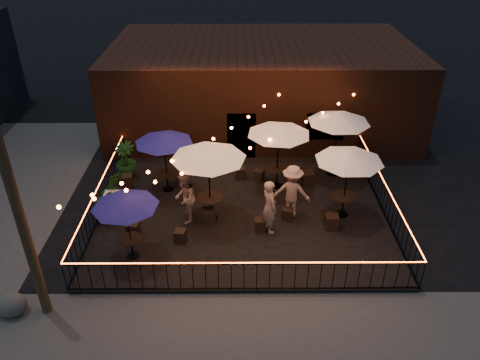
% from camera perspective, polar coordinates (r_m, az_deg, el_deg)
% --- Properties ---
extents(ground, '(110.00, 110.00, 0.00)m').
position_cam_1_polar(ground, '(15.26, 0.38, -8.48)').
color(ground, black).
rests_on(ground, ground).
extents(patio, '(10.00, 8.00, 0.15)m').
position_cam_1_polar(patio, '(16.81, 0.29, -3.94)').
color(patio, black).
rests_on(patio, ground).
extents(sidewalk, '(18.00, 2.50, 0.05)m').
position_cam_1_polar(sidewalk, '(12.90, 0.56, -17.60)').
color(sidewalk, '#474442').
rests_on(sidewalk, ground).
extents(brick_building, '(14.00, 8.00, 4.00)m').
position_cam_1_polar(brick_building, '(23.12, 2.62, 11.49)').
color(brick_building, '#3D1E10').
rests_on(brick_building, ground).
extents(utility_pole, '(0.26, 0.26, 8.00)m').
position_cam_1_polar(utility_pole, '(12.00, -26.12, -0.84)').
color(utility_pole, '#3B2518').
rests_on(utility_pole, ground).
extents(fence_front, '(10.00, 0.04, 1.04)m').
position_cam_1_polar(fence_front, '(13.32, 0.49, -11.74)').
color(fence_front, black).
rests_on(fence_front, patio).
extents(fence_left, '(0.04, 8.00, 1.04)m').
position_cam_1_polar(fence_left, '(17.17, -16.64, -2.23)').
color(fence_left, black).
rests_on(fence_left, patio).
extents(fence_right, '(0.04, 8.00, 1.04)m').
position_cam_1_polar(fence_right, '(17.27, 17.14, -2.11)').
color(fence_right, black).
rests_on(fence_right, patio).
extents(festoon_lights, '(10.02, 8.72, 1.32)m').
position_cam_1_polar(festoon_lights, '(15.30, -3.46, 2.93)').
color(festoon_lights, '#F95B20').
rests_on(festoon_lights, ground).
extents(cafe_table_0, '(2.43, 2.43, 2.19)m').
position_cam_1_polar(cafe_table_0, '(13.99, -13.84, -2.70)').
color(cafe_table_0, black).
rests_on(cafe_table_0, patio).
extents(cafe_table_1, '(2.36, 2.36, 2.35)m').
position_cam_1_polar(cafe_table_1, '(17.13, -9.31, 4.96)').
color(cafe_table_1, black).
rests_on(cafe_table_1, patio).
extents(cafe_table_2, '(2.85, 2.85, 2.76)m').
position_cam_1_polar(cafe_table_2, '(15.11, -3.89, 3.19)').
color(cafe_table_2, black).
rests_on(cafe_table_2, patio).
extents(cafe_table_3, '(2.88, 2.88, 2.59)m').
position_cam_1_polar(cafe_table_3, '(17.11, 4.77, 6.06)').
color(cafe_table_3, black).
rests_on(cafe_table_3, patio).
extents(cafe_table_4, '(2.99, 2.99, 2.53)m').
position_cam_1_polar(cafe_table_4, '(15.77, 13.21, 2.75)').
color(cafe_table_4, black).
rests_on(cafe_table_4, patio).
extents(cafe_table_5, '(3.18, 3.18, 2.65)m').
position_cam_1_polar(cafe_table_5, '(18.28, 11.98, 7.35)').
color(cafe_table_5, black).
rests_on(cafe_table_5, patio).
extents(bistro_chair_0, '(0.45, 0.45, 0.49)m').
position_cam_1_polar(bistro_chair_0, '(15.86, -12.89, -5.85)').
color(bistro_chair_0, black).
rests_on(bistro_chair_0, patio).
extents(bistro_chair_1, '(0.41, 0.41, 0.42)m').
position_cam_1_polar(bistro_chair_1, '(15.36, -7.31, -6.76)').
color(bistro_chair_1, black).
rests_on(bistro_chair_1, patio).
extents(bistro_chair_2, '(0.52, 0.52, 0.50)m').
position_cam_1_polar(bistro_chair_2, '(18.52, -13.60, -0.12)').
color(bistro_chair_2, black).
rests_on(bistro_chair_2, patio).
extents(bistro_chair_3, '(0.43, 0.43, 0.45)m').
position_cam_1_polar(bistro_chair_3, '(18.29, -7.10, 0.07)').
color(bistro_chair_3, black).
rests_on(bistro_chair_3, patio).
extents(bistro_chair_4, '(0.48, 0.48, 0.50)m').
position_cam_1_polar(bistro_chair_4, '(16.10, -3.84, -4.39)').
color(bistro_chair_4, black).
rests_on(bistro_chair_4, patio).
extents(bistro_chair_5, '(0.39, 0.39, 0.42)m').
position_cam_1_polar(bistro_chair_5, '(15.74, 2.49, -5.44)').
color(bistro_chair_5, black).
rests_on(bistro_chair_5, patio).
extents(bistro_chair_6, '(0.40, 0.40, 0.44)m').
position_cam_1_polar(bistro_chair_6, '(18.60, 0.05, 0.88)').
color(bistro_chair_6, black).
rests_on(bistro_chair_6, patio).
extents(bistro_chair_7, '(0.47, 0.47, 0.42)m').
position_cam_1_polar(bistro_chair_7, '(18.49, 2.32, 0.62)').
color(bistro_chair_7, black).
rests_on(bistro_chair_7, patio).
extents(bistro_chair_8, '(0.44, 0.44, 0.42)m').
position_cam_1_polar(bistro_chair_8, '(16.32, 5.83, -4.12)').
color(bistro_chair_8, black).
rests_on(bistro_chair_8, patio).
extents(bistro_chair_9, '(0.44, 0.44, 0.49)m').
position_cam_1_polar(bistro_chair_9, '(16.10, 11.13, -5.00)').
color(bistro_chair_9, black).
rests_on(bistro_chair_9, patio).
extents(bistro_chair_10, '(0.50, 0.50, 0.47)m').
position_cam_1_polar(bistro_chair_10, '(18.40, 8.25, 0.22)').
color(bistro_chair_10, black).
rests_on(bistro_chair_10, patio).
extents(bistro_chair_11, '(0.41, 0.41, 0.47)m').
position_cam_1_polar(bistro_chair_11, '(19.06, 12.89, 0.88)').
color(bistro_chair_11, black).
rests_on(bistro_chair_11, patio).
extents(patron_a, '(0.71, 0.82, 1.91)m').
position_cam_1_polar(patron_a, '(15.30, 3.60, -3.24)').
color(patron_a, tan).
rests_on(patron_a, patio).
extents(patron_b, '(0.72, 0.92, 1.86)m').
position_cam_1_polar(patron_b, '(15.85, -6.74, -2.20)').
color(patron_b, tan).
rests_on(patron_b, patio).
extents(patron_c, '(1.40, 1.02, 1.94)m').
position_cam_1_polar(patron_c, '(16.11, 6.37, -1.39)').
color(patron_c, '#D6A18D').
rests_on(patron_c, patio).
extents(potted_shrub_a, '(1.29, 1.19, 1.20)m').
position_cam_1_polar(potted_shrub_a, '(16.59, -15.80, -3.00)').
color(potted_shrub_a, '#1A3E0B').
rests_on(potted_shrub_a, patio).
extents(potted_shrub_b, '(1.00, 0.92, 1.48)m').
position_cam_1_polar(potted_shrub_b, '(17.17, -15.25, -1.09)').
color(potted_shrub_b, '#13380A').
rests_on(potted_shrub_b, patio).
extents(potted_shrub_c, '(1.01, 1.01, 1.46)m').
position_cam_1_polar(potted_shrub_c, '(19.02, -13.78, 2.39)').
color(potted_shrub_c, '#14370C').
rests_on(potted_shrub_c, patio).
extents(cooler, '(0.63, 0.46, 0.81)m').
position_cam_1_polar(cooler, '(17.02, -15.04, -2.69)').
color(cooler, '#1745A1').
rests_on(cooler, patio).
extents(boulder, '(1.08, 1.01, 0.67)m').
position_cam_1_polar(boulder, '(14.41, -26.06, -13.51)').
color(boulder, '#494944').
rests_on(boulder, ground).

